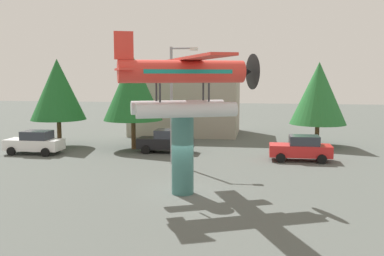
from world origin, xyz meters
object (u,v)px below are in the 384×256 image
at_px(tree_west, 58,90).
at_px(tree_east, 133,87).
at_px(display_pedestal, 183,155).
at_px(car_near_white, 35,142).
at_px(floatplane_monument, 185,81).
at_px(storefront_building, 186,101).
at_px(streetlight_primary, 174,97).
at_px(car_far_red, 301,148).
at_px(tree_center_back, 318,93).
at_px(car_mid_black, 166,141).

height_order(tree_west, tree_east, tree_east).
bearing_deg(display_pedestal, car_near_white, 145.39).
height_order(floatplane_monument, storefront_building, floatplane_monument).
relative_size(tree_west, tree_east, 0.96).
bearing_deg(streetlight_primary, car_near_white, 170.32).
xyz_separation_m(display_pedestal, car_far_red, (6.64, 9.39, -1.08)).
relative_size(display_pedestal, streetlight_primary, 0.51).
relative_size(display_pedestal, tree_east, 0.52).
bearing_deg(floatplane_monument, tree_west, 112.76).
bearing_deg(tree_west, tree_east, -0.86).
relative_size(display_pedestal, car_far_red, 0.93).
bearing_deg(tree_center_back, car_near_white, -161.79).
relative_size(car_near_white, storefront_building, 0.40).
bearing_deg(streetlight_primary, car_far_red, 15.78).
xyz_separation_m(car_mid_black, tree_east, (-2.94, 1.13, 4.06)).
bearing_deg(car_mid_black, display_pedestal, 106.47).
xyz_separation_m(floatplane_monument, tree_east, (-6.33, 12.14, -0.65)).
relative_size(display_pedestal, storefront_building, 0.38).
bearing_deg(car_far_red, tree_west, -8.57).
distance_m(tree_east, tree_center_back, 15.22).
distance_m(tree_west, tree_east, 6.39).
height_order(floatplane_monument, tree_center_back, floatplane_monument).
relative_size(car_near_white, car_mid_black, 1.00).
distance_m(display_pedestal, tree_center_back, 18.25).
height_order(floatplane_monument, streetlight_primary, floatplane_monument).
height_order(storefront_building, tree_west, tree_west).
relative_size(car_near_white, tree_center_back, 0.60).
distance_m(display_pedestal, car_near_white, 15.70).
height_order(car_mid_black, storefront_building, storefront_building).
distance_m(car_mid_black, tree_west, 10.16).
distance_m(display_pedestal, tree_east, 14.01).
height_order(car_far_red, tree_west, tree_west).
relative_size(display_pedestal, tree_center_back, 0.56).
height_order(streetlight_primary, tree_west, streetlight_primary).
bearing_deg(floatplane_monument, car_mid_black, 83.78).
bearing_deg(display_pedestal, tree_west, 135.70).
bearing_deg(car_far_red, storefront_building, -50.98).
bearing_deg(streetlight_primary, tree_center_back, 40.86).
height_order(display_pedestal, floatplane_monument, floatplane_monument).
bearing_deg(car_far_red, car_near_white, 1.45).
distance_m(floatplane_monument, storefront_building, 22.37).
bearing_deg(streetlight_primary, floatplane_monument, -74.54).
height_order(display_pedestal, car_mid_black, display_pedestal).
height_order(floatplane_monument, tree_east, floatplane_monument).
distance_m(car_near_white, tree_east, 8.49).
distance_m(display_pedestal, streetlight_primary, 7.67).
height_order(car_near_white, car_far_red, same).
xyz_separation_m(car_mid_black, storefront_building, (-0.31, 10.93, 2.44)).
bearing_deg(car_mid_black, car_near_white, 12.69).
bearing_deg(storefront_building, floatplane_monument, -80.43).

